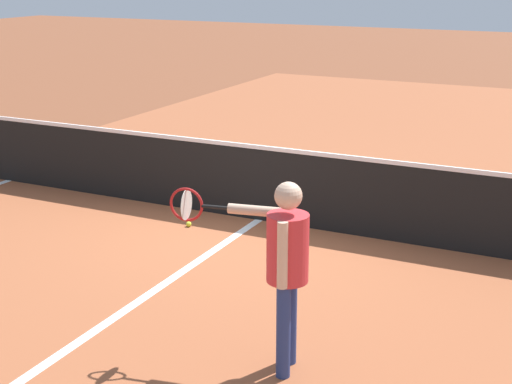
{
  "coord_description": "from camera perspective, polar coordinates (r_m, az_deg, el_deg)",
  "views": [
    {
      "loc": [
        3.83,
        -7.97,
        3.05
      ],
      "look_at": [
        0.88,
        -1.9,
        1.0
      ],
      "focal_mm": 52.46,
      "sensor_mm": 36.0,
      "label": 1
    }
  ],
  "objects": [
    {
      "name": "tennis_ball_near_net",
      "position": [
        9.14,
        -5.15,
        -2.46
      ],
      "size": [
        0.07,
        0.07,
        0.07
      ],
      "primitive_type": "sphere",
      "color": "#CCE033",
      "rests_on": "ground_plane"
    },
    {
      "name": "player_near",
      "position": [
        5.66,
        2.14,
        -4.96
      ],
      "size": [
        1.18,
        0.41,
        1.54
      ],
      "color": "navy",
      "rests_on": "ground_plane"
    },
    {
      "name": "line_center_service",
      "position": [
        6.84,
        -11.65,
        -9.96
      ],
      "size": [
        0.1,
        6.4,
        0.01
      ],
      "primitive_type": "cube",
      "color": "white",
      "rests_on": "ground_plane"
    },
    {
      "name": "net",
      "position": [
        9.21,
        0.24,
        0.76
      ],
      "size": [
        10.8,
        0.09,
        1.07
      ],
      "color": "#33383D",
      "rests_on": "ground_plane"
    },
    {
      "name": "court_surface_inbounds",
      "position": [
        9.36,
        0.24,
        -2.14
      ],
      "size": [
        10.62,
        24.4,
        0.0
      ],
      "primitive_type": "cube",
      "color": "#9E5433",
      "rests_on": "ground_plane"
    },
    {
      "name": "ground_plane",
      "position": [
        9.36,
        0.24,
        -2.14
      ],
      "size": [
        60.0,
        60.0,
        0.0
      ],
      "primitive_type": "plane",
      "color": "brown"
    }
  ]
}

